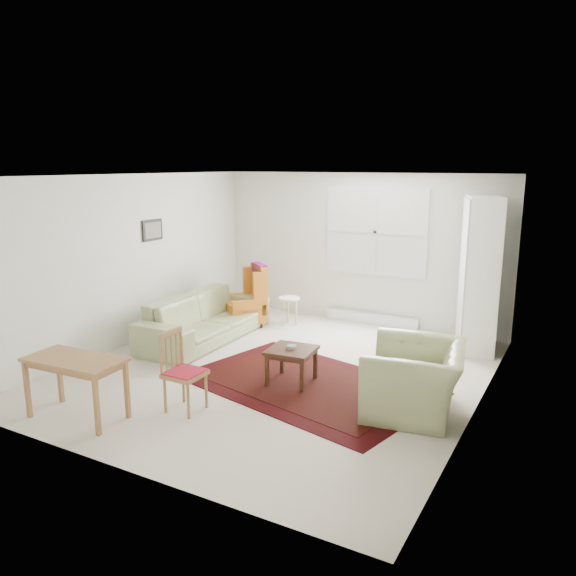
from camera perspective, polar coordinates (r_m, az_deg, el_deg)
The scene contains 10 objects.
room at distance 7.22m, azimuth -0.21°, elevation 1.45°, with size 5.04×5.54×2.51m.
rug at distance 6.95m, azimuth 2.00°, elevation -9.70°, with size 2.92×1.88×0.03m, color black, non-canonical shape.
sofa at distance 8.63m, azimuth -8.36°, elevation -2.13°, with size 2.38×0.93×0.96m, color #939A67.
armchair at distance 6.24m, azimuth 12.79°, elevation -8.36°, with size 1.15×1.01×0.90m, color #939A67.
wingback_chair at distance 9.27m, azimuth -4.48°, elevation -0.76°, with size 0.60×0.63×1.04m, color orange, non-canonical shape.
coffee_table at distance 6.94m, azimuth 0.37°, elevation -7.88°, with size 0.54×0.54×0.45m, color #3E1F13, non-canonical shape.
stool at distance 9.38m, azimuth 0.11°, elevation -2.33°, with size 0.35×0.35×0.47m, color white, non-canonical shape.
cabinet at distance 8.39m, azimuth 18.88°, elevation 1.28°, with size 0.46×0.88×2.21m, color white, non-canonical shape.
desk at distance 6.40m, azimuth -20.66°, elevation -9.49°, with size 1.05×0.52×0.66m, color #996B3D, non-canonical shape.
desk_chair at distance 6.22m, azimuth -10.43°, elevation -8.37°, with size 0.39×0.39×0.89m, color #996B3D, non-canonical shape.
Camera 1 is at (3.47, -5.97, 2.64)m, focal length 35.00 mm.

